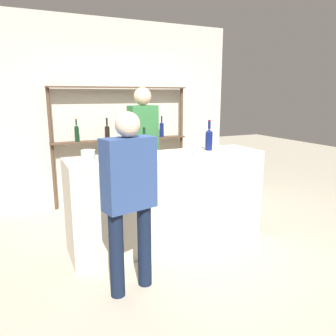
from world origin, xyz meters
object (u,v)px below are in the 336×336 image
Objects in this scene: wine_glass at (195,143)px; ice_bucket at (113,152)px; counter_bottle_1 at (120,146)px; cork_jar at (88,157)px; customer_left at (129,191)px; server_behind_counter at (143,141)px; counter_bottle_0 at (209,139)px; counter_bottle_2 at (144,146)px.

ice_bucket is at bearing 179.01° from wine_glass.
counter_bottle_1 is 0.19m from ice_bucket.
customer_left is at bearing -70.77° from cork_jar.
counter_bottle_1 is 2.50× the size of cork_jar.
wine_glass is at bearing -12.08° from counter_bottle_1.
wine_glass is 1.07m from server_behind_counter.
ice_bucket is 1.24m from server_behind_counter.
ice_bucket is 0.15× the size of customer_left.
counter_bottle_0 is 1.50m from customer_left.
counter_bottle_0 reaches higher than cork_jar.
counter_bottle_1 is 0.19× the size of server_behind_counter.
cork_jar is 1.42m from server_behind_counter.
server_behind_counter is at bearing 47.81° from cork_jar.
counter_bottle_0 is 0.88m from counter_bottle_2.
server_behind_counter is at bearing 55.81° from counter_bottle_1.
cork_jar is (-0.59, -0.05, -0.06)m from counter_bottle_2.
server_behind_counter is 1.14× the size of customer_left.
counter_bottle_1 is at bearing 26.96° from cork_jar.
ice_bucket is (-1.21, -0.17, -0.04)m from counter_bottle_0.
cork_jar is at bearing -51.45° from server_behind_counter.
ice_bucket is (-0.92, 0.02, -0.03)m from wine_glass.
counter_bottle_2 is at bearing 5.32° from cork_jar.
cork_jar is at bearing -174.68° from counter_bottle_2.
server_behind_counter is at bearing 55.54° from ice_bucket.
counter_bottle_0 is at bearing -70.69° from customer_left.
customer_left is (-1.25, -0.79, -0.27)m from counter_bottle_0.
wine_glass reaches higher than cork_jar.
counter_bottle_1 is at bearing -179.36° from counter_bottle_0.
counter_bottle_1 is at bearing 167.92° from wine_glass.
counter_bottle_2 is 1.81× the size of wine_glass.
customer_left reaches higher than cork_jar.
counter_bottle_0 is at bearing 7.93° from ice_bucket.
counter_bottle_0 is at bearing 21.13° from server_behind_counter.
counter_bottle_2 is 0.59m from cork_jar.
wine_glass is 0.10× the size of server_behind_counter.
counter_bottle_0 is 1.58× the size of ice_bucket.
server_behind_counter is at bearing 120.39° from counter_bottle_0.
cork_jar is (-0.37, -0.19, -0.06)m from counter_bottle_1.
ice_bucket is 0.66m from customer_left.
counter_bottle_2 is at bearing 176.02° from wine_glass.
cork_jar is (-1.46, -0.20, -0.07)m from counter_bottle_0.
ice_bucket is 1.69× the size of cork_jar.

